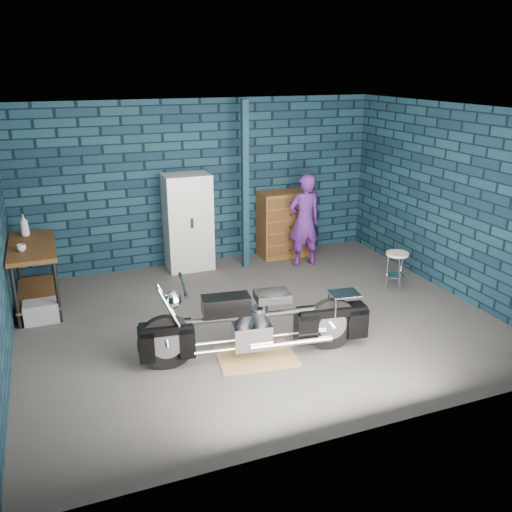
{
  "coord_description": "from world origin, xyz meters",
  "views": [
    {
      "loc": [
        -2.36,
        -6.03,
        3.2
      ],
      "look_at": [
        0.09,
        0.3,
        0.79
      ],
      "focal_mm": 38.0,
      "sensor_mm": 36.0,
      "label": 1
    }
  ],
  "objects": [
    {
      "name": "ground",
      "position": [
        0.0,
        0.0,
        0.0
      ],
      "size": [
        6.0,
        6.0,
        0.0
      ],
      "primitive_type": "plane",
      "color": "#474542",
      "rests_on": "ground"
    },
    {
      "name": "locker",
      "position": [
        -0.34,
        2.23,
        0.78
      ],
      "size": [
        0.73,
        0.52,
        1.57
      ],
      "primitive_type": "cube",
      "color": "silver",
      "rests_on": "ground"
    },
    {
      "name": "person",
      "position": [
        1.49,
        1.68,
        0.77
      ],
      "size": [
        0.58,
        0.39,
        1.55
      ],
      "primitive_type": "imported",
      "rotation": [
        0.0,
        0.0,
        3.17
      ],
      "color": "#4B1D6D",
      "rests_on": "ground"
    },
    {
      "name": "storage_bin",
      "position": [
        -2.66,
        1.0,
        0.14
      ],
      "size": [
        0.43,
        0.31,
        0.27
      ],
      "primitive_type": "cube",
      "color": "#97989F",
      "rests_on": "ground"
    },
    {
      "name": "motorcycle",
      "position": [
        -0.36,
        -0.89,
        0.5
      ],
      "size": [
        2.33,
        0.91,
        1.0
      ],
      "primitive_type": null,
      "rotation": [
        0.0,
        0.0,
        -0.14
      ],
      "color": "black",
      "rests_on": "ground"
    },
    {
      "name": "cup_a",
      "position": [
        -2.8,
        1.26,
        0.96
      ],
      "size": [
        0.15,
        0.15,
        0.09
      ],
      "primitive_type": "imported",
      "rotation": [
        0.0,
        0.0,
        -0.42
      ],
      "color": "beige",
      "rests_on": "workbench"
    },
    {
      "name": "drip_mat",
      "position": [
        -0.36,
        -0.89,
        0.0
      ],
      "size": [
        0.98,
        0.79,
        0.01
      ],
      "primitive_type": "cube",
      "rotation": [
        0.0,
        0.0,
        -0.14
      ],
      "color": "olive",
      "rests_on": "ground"
    },
    {
      "name": "shop_stool",
      "position": [
        2.28,
        0.19,
        0.3
      ],
      "size": [
        0.42,
        0.42,
        0.6
      ],
      "primitive_type": null,
      "rotation": [
        0.0,
        0.0,
        0.36
      ],
      "color": "beige",
      "rests_on": "ground"
    },
    {
      "name": "workbench",
      "position": [
        -2.68,
        1.5,
        0.46
      ],
      "size": [
        0.6,
        1.4,
        0.91
      ],
      "primitive_type": "cube",
      "color": "brown",
      "rests_on": "ground"
    },
    {
      "name": "bottle",
      "position": [
        -2.76,
        1.97,
        1.06
      ],
      "size": [
        0.14,
        0.14,
        0.31
      ],
      "primitive_type": "imported",
      "rotation": [
        0.0,
        0.0,
        0.15
      ],
      "color": "#97989F",
      "rests_on": "workbench"
    },
    {
      "name": "support_post",
      "position": [
        0.55,
        1.95,
        1.35
      ],
      "size": [
        0.1,
        0.1,
        2.7
      ],
      "primitive_type": "cube",
      "color": "#122D3B",
      "rests_on": "ground"
    },
    {
      "name": "room_walls",
      "position": [
        0.0,
        0.55,
        1.9
      ],
      "size": [
        6.02,
        5.01,
        2.71
      ],
      "color": "#0E202F",
      "rests_on": "ground"
    },
    {
      "name": "tool_chest",
      "position": [
        1.37,
        2.23,
        0.57
      ],
      "size": [
        0.86,
        0.48,
        1.14
      ],
      "primitive_type": "cube",
      "color": "brown",
      "rests_on": "ground"
    }
  ]
}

